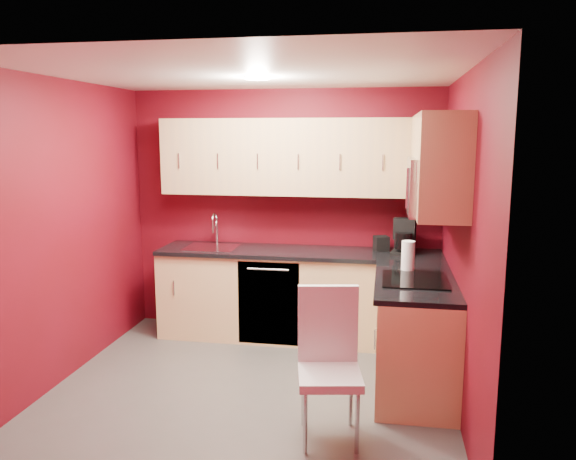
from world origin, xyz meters
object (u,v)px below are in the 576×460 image
(napkin_holder, at_px, (381,243))
(paper_towel, at_px, (408,256))
(microwave, at_px, (434,186))
(sink, at_px, (212,244))
(coffee_maker, at_px, (403,237))
(dining_chair, at_px, (330,368))

(napkin_holder, relative_size, paper_towel, 0.56)
(microwave, relative_size, napkin_holder, 5.29)
(microwave, relative_size, sink, 1.46)
(coffee_maker, bearing_deg, napkin_holder, 155.78)
(sink, relative_size, dining_chair, 0.51)
(microwave, xyz_separation_m, sink, (-2.09, 1.00, -0.72))
(microwave, distance_m, coffee_maker, 1.15)
(coffee_maker, height_order, napkin_holder, coffee_maker)
(sink, height_order, coffee_maker, same)
(microwave, xyz_separation_m, dining_chair, (-0.69, -0.87, -1.15))
(sink, bearing_deg, microwave, -25.60)
(sink, distance_m, napkin_holder, 1.71)
(coffee_maker, xyz_separation_m, napkin_holder, (-0.21, 0.15, -0.10))
(microwave, distance_m, paper_towel, 0.71)
(coffee_maker, bearing_deg, dining_chair, -94.29)
(napkin_holder, bearing_deg, paper_towel, -74.49)
(sink, height_order, dining_chair, sink)
(microwave, height_order, paper_towel, microwave)
(sink, bearing_deg, dining_chair, -53.27)
(microwave, relative_size, paper_towel, 2.95)
(sink, distance_m, paper_towel, 2.06)
(coffee_maker, height_order, paper_towel, coffee_maker)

